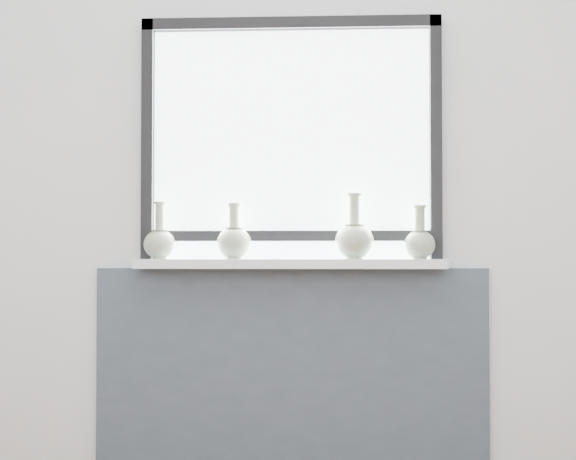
{
  "coord_description": "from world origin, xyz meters",
  "views": [
    {
      "loc": [
        0.19,
        -2.04,
        0.92
      ],
      "look_at": [
        0.0,
        1.55,
        1.02
      ],
      "focal_mm": 55.0,
      "sensor_mm": 36.0,
      "label": 1
    }
  ],
  "objects_px": {
    "windowsill": "(290,264)",
    "vase_a": "(160,242)",
    "vase_c": "(354,238)",
    "vase_b": "(234,240)",
    "vase_d": "(420,242)"
  },
  "relations": [
    {
      "from": "vase_a",
      "to": "vase_d",
      "type": "relative_size",
      "value": 1.08
    },
    {
      "from": "vase_a",
      "to": "vase_d",
      "type": "height_order",
      "value": "vase_a"
    },
    {
      "from": "vase_a",
      "to": "vase_d",
      "type": "distance_m",
      "value": 1.11
    },
    {
      "from": "vase_b",
      "to": "windowsill",
      "type": "bearing_deg",
      "value": -1.54
    },
    {
      "from": "vase_c",
      "to": "vase_d",
      "type": "height_order",
      "value": "vase_c"
    },
    {
      "from": "vase_a",
      "to": "vase_b",
      "type": "distance_m",
      "value": 0.32
    },
    {
      "from": "vase_a",
      "to": "vase_c",
      "type": "height_order",
      "value": "vase_c"
    },
    {
      "from": "vase_a",
      "to": "vase_b",
      "type": "height_order",
      "value": "vase_a"
    },
    {
      "from": "windowsill",
      "to": "vase_d",
      "type": "height_order",
      "value": "vase_d"
    },
    {
      "from": "vase_d",
      "to": "windowsill",
      "type": "bearing_deg",
      "value": 178.49
    },
    {
      "from": "windowsill",
      "to": "vase_a",
      "type": "relative_size",
      "value": 5.37
    },
    {
      "from": "vase_a",
      "to": "vase_b",
      "type": "bearing_deg",
      "value": 3.0
    },
    {
      "from": "vase_a",
      "to": "vase_c",
      "type": "distance_m",
      "value": 0.83
    },
    {
      "from": "vase_c",
      "to": "vase_d",
      "type": "distance_m",
      "value": 0.28
    },
    {
      "from": "windowsill",
      "to": "vase_c",
      "type": "xyz_separation_m",
      "value": [
        0.27,
        -0.01,
        0.11
      ]
    }
  ]
}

